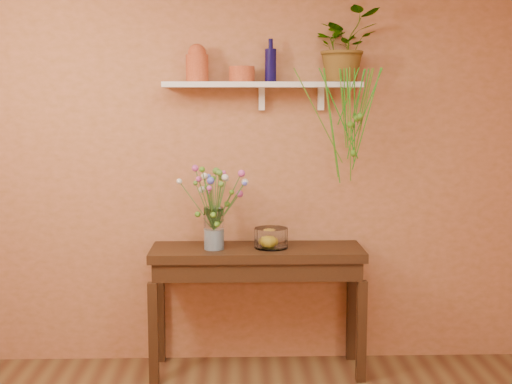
# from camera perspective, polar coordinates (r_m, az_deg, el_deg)

# --- Properties ---
(room) EXTENTS (4.04, 4.04, 2.70)m
(room) POSITION_cam_1_polar(r_m,az_deg,el_deg) (2.66, 0.95, -2.28)
(room) COLOR brown
(room) RESTS_ON ground
(sideboard) EXTENTS (1.40, 0.45, 0.85)m
(sideboard) POSITION_cam_1_polar(r_m,az_deg,el_deg) (4.50, 0.08, -6.27)
(sideboard) COLOR #382211
(sideboard) RESTS_ON ground
(wall_shelf) EXTENTS (1.30, 0.24, 0.19)m
(wall_shelf) POSITION_cam_1_polar(r_m,az_deg,el_deg) (4.49, 0.66, 8.99)
(wall_shelf) COLOR white
(wall_shelf) RESTS_ON room
(terracotta_jug) EXTENTS (0.15, 0.15, 0.25)m
(terracotta_jug) POSITION_cam_1_polar(r_m,az_deg,el_deg) (4.49, -5.01, 10.75)
(terracotta_jug) COLOR #B74E2D
(terracotta_jug) RESTS_ON wall_shelf
(terracotta_pot) EXTENTS (0.17, 0.17, 0.10)m
(terracotta_pot) POSITION_cam_1_polar(r_m,az_deg,el_deg) (4.51, -1.21, 9.93)
(terracotta_pot) COLOR #B74E2D
(terracotta_pot) RESTS_ON wall_shelf
(blue_bottle) EXTENTS (0.09, 0.09, 0.28)m
(blue_bottle) POSITION_cam_1_polar(r_m,az_deg,el_deg) (4.53, 1.25, 10.72)
(blue_bottle) COLOR #0C083A
(blue_bottle) RESTS_ON wall_shelf
(spider_plant) EXTENTS (0.54, 0.50, 0.48)m
(spider_plant) POSITION_cam_1_polar(r_m,az_deg,el_deg) (4.57, 7.45, 12.18)
(spider_plant) COLOR #46801D
(spider_plant) RESTS_ON wall_shelf
(plant_fronds) EXTENTS (0.56, 0.28, 0.75)m
(plant_fronds) POSITION_cam_1_polar(r_m,az_deg,el_deg) (4.40, 8.04, 6.13)
(plant_fronds) COLOR #46801D
(plant_fronds) RESTS_ON wall_shelf
(glass_vase) EXTENTS (0.13, 0.13, 0.28)m
(glass_vase) POSITION_cam_1_polar(r_m,az_deg,el_deg) (4.41, -3.57, -3.36)
(glass_vase) COLOR white
(glass_vase) RESTS_ON sideboard
(bouquet) EXTENTS (0.46, 0.34, 0.42)m
(bouquet) POSITION_cam_1_polar(r_m,az_deg,el_deg) (4.36, -3.39, 0.33)
(bouquet) COLOR #386B28
(bouquet) RESTS_ON glass_vase
(glass_bowl) EXTENTS (0.22, 0.22, 0.13)m
(glass_bowl) POSITION_cam_1_polar(r_m,az_deg,el_deg) (4.46, 1.28, -3.97)
(glass_bowl) COLOR white
(glass_bowl) RESTS_ON sideboard
(lemon) EXTENTS (0.08, 0.08, 0.08)m
(lemon) POSITION_cam_1_polar(r_m,az_deg,el_deg) (4.47, 1.14, -4.13)
(lemon) COLOR yellow
(lemon) RESTS_ON glass_bowl
(carton) EXTENTS (0.07, 0.06, 0.12)m
(carton) POSITION_cam_1_polar(r_m,az_deg,el_deg) (4.47, -3.76, -3.98)
(carton) COLOR teal
(carton) RESTS_ON sideboard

